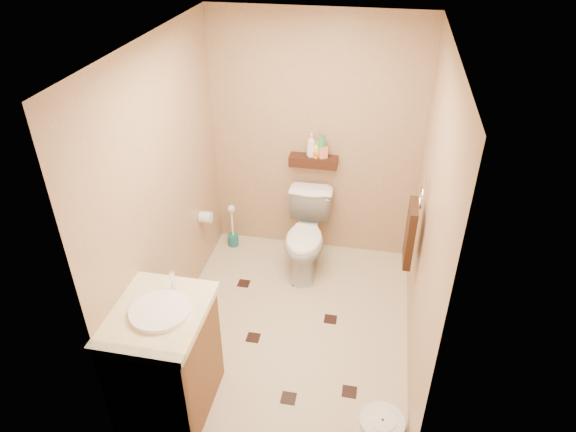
# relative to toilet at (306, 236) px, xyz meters

# --- Properties ---
(ground) EXTENTS (2.50, 2.50, 0.00)m
(ground) POSITION_rel_toilet_xyz_m (0.00, -0.83, -0.38)
(ground) COLOR beige
(ground) RESTS_ON ground
(wall_back) EXTENTS (2.00, 0.04, 2.40)m
(wall_back) POSITION_rel_toilet_xyz_m (0.00, 0.42, 0.82)
(wall_back) COLOR tan
(wall_back) RESTS_ON ground
(wall_front) EXTENTS (2.00, 0.04, 2.40)m
(wall_front) POSITION_rel_toilet_xyz_m (0.00, -2.08, 0.82)
(wall_front) COLOR tan
(wall_front) RESTS_ON ground
(wall_left) EXTENTS (0.04, 2.50, 2.40)m
(wall_left) POSITION_rel_toilet_xyz_m (-1.00, -0.83, 0.82)
(wall_left) COLOR tan
(wall_left) RESTS_ON ground
(wall_right) EXTENTS (0.04, 2.50, 2.40)m
(wall_right) POSITION_rel_toilet_xyz_m (1.00, -0.83, 0.82)
(wall_right) COLOR tan
(wall_right) RESTS_ON ground
(ceiling) EXTENTS (2.00, 2.50, 0.02)m
(ceiling) POSITION_rel_toilet_xyz_m (0.00, -0.83, 2.02)
(ceiling) COLOR white
(ceiling) RESTS_ON wall_back
(wall_shelf) EXTENTS (0.46, 0.14, 0.10)m
(wall_shelf) POSITION_rel_toilet_xyz_m (0.00, 0.34, 0.64)
(wall_shelf) COLOR #3C1B10
(wall_shelf) RESTS_ON wall_back
(floor_accents) EXTENTS (1.22, 1.43, 0.01)m
(floor_accents) POSITION_rel_toilet_xyz_m (0.03, -0.90, -0.38)
(floor_accents) COLOR black
(floor_accents) RESTS_ON ground
(toilet) EXTENTS (0.45, 0.76, 0.76)m
(toilet) POSITION_rel_toilet_xyz_m (0.00, 0.00, 0.00)
(toilet) COLOR white
(toilet) RESTS_ON ground
(vanity) EXTENTS (0.61, 0.74, 1.05)m
(vanity) POSITION_rel_toilet_xyz_m (-0.70, -1.78, 0.08)
(vanity) COLOR brown
(vanity) RESTS_ON ground
(bathroom_scale) EXTENTS (0.41, 0.41, 0.06)m
(bathroom_scale) POSITION_rel_toilet_xyz_m (0.82, -1.68, -0.35)
(bathroom_scale) COLOR silver
(bathroom_scale) RESTS_ON ground
(toilet_brush) EXTENTS (0.11, 0.11, 0.49)m
(toilet_brush) POSITION_rel_toilet_xyz_m (-0.82, 0.24, -0.21)
(toilet_brush) COLOR #196164
(toilet_brush) RESTS_ON ground
(towel_ring) EXTENTS (0.12, 0.30, 0.76)m
(towel_ring) POSITION_rel_toilet_xyz_m (0.91, -0.58, 0.56)
(towel_ring) COLOR silver
(towel_ring) RESTS_ON wall_right
(toilet_paper) EXTENTS (0.12, 0.11, 0.12)m
(toilet_paper) POSITION_rel_toilet_xyz_m (-0.94, -0.18, 0.22)
(toilet_paper) COLOR silver
(toilet_paper) RESTS_ON wall_left
(bottle_a) EXTENTS (0.11, 0.11, 0.23)m
(bottle_a) POSITION_rel_toilet_xyz_m (-0.02, 0.34, 0.80)
(bottle_a) COLOR silver
(bottle_a) RESTS_ON wall_shelf
(bottle_b) EXTENTS (0.10, 0.10, 0.16)m
(bottle_b) POSITION_rel_toilet_xyz_m (0.03, 0.34, 0.77)
(bottle_b) COLOR #FFF835
(bottle_b) RESTS_ON wall_shelf
(bottle_c) EXTENTS (0.15, 0.15, 0.13)m
(bottle_c) POSITION_rel_toilet_xyz_m (0.03, 0.34, 0.76)
(bottle_c) COLOR #F1511C
(bottle_c) RESTS_ON wall_shelf
(bottle_d) EXTENTS (0.13, 0.13, 0.24)m
(bottle_d) POSITION_rel_toilet_xyz_m (0.07, 0.34, 0.81)
(bottle_d) COLOR green
(bottle_d) RESTS_ON wall_shelf
(bottle_e) EXTENTS (0.10, 0.10, 0.17)m
(bottle_e) POSITION_rel_toilet_xyz_m (0.09, 0.34, 0.78)
(bottle_e) COLOR #FE8854
(bottle_e) RESTS_ON wall_shelf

